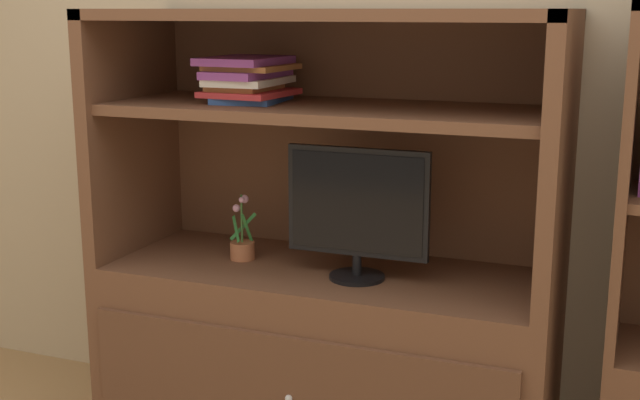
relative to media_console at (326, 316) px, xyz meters
The scene contains 5 objects.
painted_rear_wall 0.97m from the media_console, 90.00° to the left, with size 6.00×0.10×2.80m, color tan.
media_console is the anchor object (origin of this frame).
tv_monitor 0.44m from the media_console, 27.15° to the right, with size 0.47×0.18×0.43m.
potted_plant 0.39m from the media_console, behind, with size 0.10×0.10×0.23m.
magazine_stack 0.85m from the media_console, behind, with size 0.28×0.34×0.15m.
Camera 1 is at (0.99, -2.15, 1.53)m, focal length 47.19 mm.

